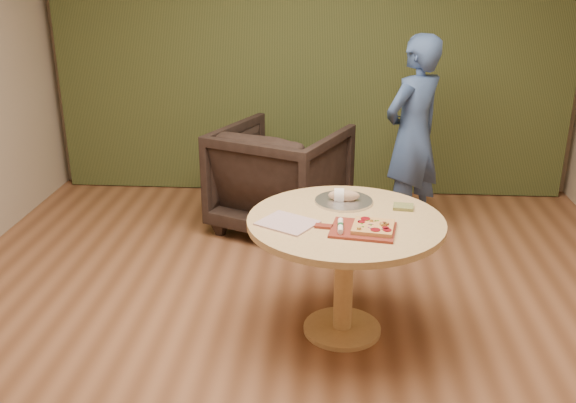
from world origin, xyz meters
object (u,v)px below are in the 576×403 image
Objects in this scene: flatbread_pizza at (373,227)px; cutlery_roll at (340,226)px; pizza_paddle at (361,230)px; armchair at (281,173)px; bread_roll at (342,195)px; pedestal_table at (345,241)px; person_standing at (413,136)px; serving_tray at (344,201)px.

cutlery_roll is at bearing -177.88° from flatbread_pizza.
armchair is at bearing 117.62° from pizza_paddle.
flatbread_pizza is 0.26× the size of armchair.
pizza_paddle is at bearing -76.97° from bread_roll.
pedestal_table is 4.55× the size of flatbread_pizza.
bread_roll reaches higher than pizza_paddle.
pizza_paddle is 1.89m from person_standing.
person_standing reaches higher than pedestal_table.
bread_roll is (-0.10, 0.44, 0.04)m from pizza_paddle.
pizza_paddle is at bearing 132.19° from armchair.
serving_tray is 0.04m from bread_roll.
armchair reaches higher than bread_roll.
flatbread_pizza is 1.27× the size of cutlery_roll.
pizza_paddle is at bearing 3.52° from cutlery_roll.
pedestal_table is at bearing 131.25° from flatbread_pizza.
person_standing is (0.57, 1.39, 0.05)m from serving_tray.
pizza_paddle is (0.08, -0.17, 0.15)m from pedestal_table.
flatbread_pizza is 0.18m from cutlery_roll.
pedestal_table is 0.24m from pizza_paddle.
flatbread_pizza reaches higher than pizza_paddle.
pizza_paddle is 0.12m from cutlery_roll.
flatbread_pizza is 1.30× the size of bread_roll.
pedestal_table is 0.28m from flatbread_pizza.
flatbread_pizza reaches higher than cutlery_roll.
pizza_paddle is 0.07m from flatbread_pizza.
person_standing is at bearing 67.54° from bread_roll.
armchair is (-0.51, 1.34, -0.27)m from serving_tray.
armchair is 0.60× the size of person_standing.
pedestal_table is at bearing -85.92° from bread_roll.
pizza_paddle is 1.85× the size of flatbread_pizza.
bread_roll is at bearing 112.03° from pizza_paddle.
flatbread_pizza is 0.47m from bread_roll.
person_standing reaches higher than armchair.
bread_roll reaches higher than serving_tray.
pedestal_table is 1.69m from armchair.
cutlery_roll is (-0.11, -0.01, 0.02)m from pizza_paddle.
flatbread_pizza is (0.07, 0.00, 0.02)m from pizza_paddle.
flatbread_pizza is at bearing -68.98° from bread_roll.
serving_tray is (-0.16, 0.44, -0.02)m from flatbread_pizza.
bread_roll is at bearing 133.94° from armchair.
pedestal_table is 5.79× the size of cutlery_roll.
armchair is (-0.50, 1.34, -0.31)m from bread_roll.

